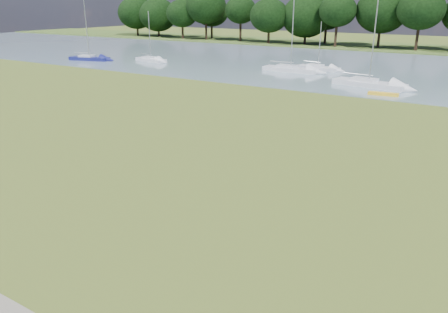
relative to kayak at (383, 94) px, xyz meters
The scene contains 10 objects.
ground 24.14m from the kayak, 96.18° to the right, with size 220.00×220.00×0.00m, color olive.
river 18.19m from the kayak, 98.21° to the left, with size 220.00×40.00×0.10m, color slate.
far_bank 48.07m from the kayak, 93.10° to the left, with size 220.00×20.00×0.40m, color #4C6626.
kayak is the anchor object (origin of this frame).
tree_line 46.05m from the kayak, 105.26° to the left, with size 124.55×9.06×10.96m.
sailboat_1 43.70m from the kayak, behind, with size 6.34×3.26×8.82m.
sailboat_2 35.74m from the kayak, 167.67° to the left, with size 5.77×2.71×7.04m.
sailboat_5 4.70m from the kayak, 121.33° to the left, with size 7.65×3.37×8.65m.
sailboat_6 16.28m from the kayak, 145.62° to the left, with size 7.09×2.08×9.55m.
sailboat_7 16.71m from the kayak, 131.36° to the left, with size 5.88×2.69×5.96m.
Camera 1 is at (11.14, -18.14, 8.27)m, focal length 35.00 mm.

